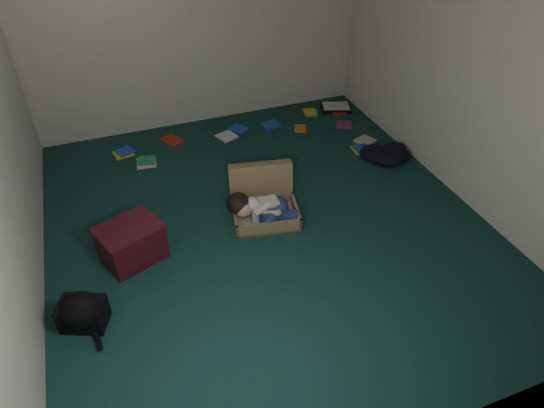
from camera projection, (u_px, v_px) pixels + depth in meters
floor at (266, 224)px, 4.64m from camera, size 4.50×4.50×0.00m
wall_back at (197, 17)px, 5.50m from camera, size 4.50×0.00×4.50m
wall_front at (438, 306)px, 2.18m from camera, size 4.50×0.00×4.50m
wall_right at (471, 64)px, 4.40m from camera, size 0.00×4.50×4.50m
suitcase at (264, 201)px, 4.70m from camera, size 0.73×0.72×0.46m
person at (262, 208)px, 4.54m from camera, size 0.65×0.42×0.28m
maroon_bin at (132, 243)px, 4.17m from camera, size 0.62×0.56×0.35m
backpack at (83, 313)px, 3.63m from camera, size 0.51×0.47×0.25m
clothing_pile at (387, 152)px, 5.54m from camera, size 0.51×0.46×0.13m
paper_tray at (336, 107)px, 6.50m from camera, size 0.46×0.39×0.05m
book_scatter at (269, 134)px, 5.97m from camera, size 3.07×1.27×0.02m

